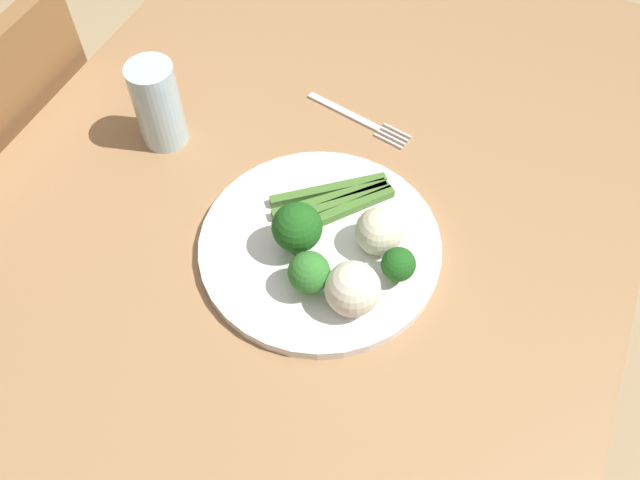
{
  "coord_description": "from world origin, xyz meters",
  "views": [
    {
      "loc": [
        0.48,
        0.23,
        1.43
      ],
      "look_at": [
        0.06,
        0.05,
        0.77
      ],
      "focal_mm": 37.39,
      "sensor_mm": 36.0,
      "label": 1
    }
  ],
  "objects_px": {
    "plate": "(320,246)",
    "broccoli_front": "(398,265)",
    "water_glass": "(158,105)",
    "cauliflower_outer_edge": "(379,231)",
    "chair": "(7,214)",
    "broccoli_back": "(297,228)",
    "dining_table": "(307,252)",
    "asparagus_bundle": "(333,201)",
    "broccoli_back_right": "(309,273)",
    "cauliflower_near_fork": "(353,289)",
    "fork": "(359,119)"
  },
  "relations": [
    {
      "from": "plate",
      "to": "broccoli_front",
      "type": "distance_m",
      "value": 0.11
    },
    {
      "from": "water_glass",
      "to": "cauliflower_outer_edge",
      "type": "bearing_deg",
      "value": 79.43
    },
    {
      "from": "chair",
      "to": "plate",
      "type": "relative_size",
      "value": 2.95
    },
    {
      "from": "broccoli_back",
      "to": "water_glass",
      "type": "bearing_deg",
      "value": -112.83
    },
    {
      "from": "broccoli_back",
      "to": "cauliflower_outer_edge",
      "type": "distance_m",
      "value": 0.1
    },
    {
      "from": "dining_table",
      "to": "asparagus_bundle",
      "type": "height_order",
      "value": "asparagus_bundle"
    },
    {
      "from": "plate",
      "to": "broccoli_back_right",
      "type": "height_order",
      "value": "broccoli_back_right"
    },
    {
      "from": "cauliflower_outer_edge",
      "to": "broccoli_back_right",
      "type": "bearing_deg",
      "value": -29.91
    },
    {
      "from": "chair",
      "to": "cauliflower_near_fork",
      "type": "distance_m",
      "value": 0.73
    },
    {
      "from": "broccoli_back",
      "to": "cauliflower_near_fork",
      "type": "relative_size",
      "value": 1.15
    },
    {
      "from": "plate",
      "to": "cauliflower_near_fork",
      "type": "height_order",
      "value": "cauliflower_near_fork"
    },
    {
      "from": "asparagus_bundle",
      "to": "dining_table",
      "type": "bearing_deg",
      "value": -45.63
    },
    {
      "from": "asparagus_bundle",
      "to": "fork",
      "type": "relative_size",
      "value": 0.86
    },
    {
      "from": "dining_table",
      "to": "broccoli_front",
      "type": "relative_size",
      "value": 24.28
    },
    {
      "from": "dining_table",
      "to": "broccoli_front",
      "type": "distance_m",
      "value": 0.23
    },
    {
      "from": "fork",
      "to": "chair",
      "type": "bearing_deg",
      "value": -146.68
    },
    {
      "from": "chair",
      "to": "broccoli_back_right",
      "type": "relative_size",
      "value": 14.72
    },
    {
      "from": "plate",
      "to": "fork",
      "type": "height_order",
      "value": "plate"
    },
    {
      "from": "plate",
      "to": "cauliflower_outer_edge",
      "type": "height_order",
      "value": "cauliflower_outer_edge"
    },
    {
      "from": "cauliflower_near_fork",
      "to": "water_glass",
      "type": "height_order",
      "value": "water_glass"
    },
    {
      "from": "water_glass",
      "to": "asparagus_bundle",
      "type": "bearing_deg",
      "value": 84.21
    },
    {
      "from": "broccoli_front",
      "to": "water_glass",
      "type": "distance_m",
      "value": 0.38
    },
    {
      "from": "broccoli_back",
      "to": "broccoli_back_right",
      "type": "height_order",
      "value": "broccoli_back"
    },
    {
      "from": "broccoli_back_right",
      "to": "broccoli_back",
      "type": "bearing_deg",
      "value": -142.37
    },
    {
      "from": "water_glass",
      "to": "dining_table",
      "type": "bearing_deg",
      "value": 83.32
    },
    {
      "from": "broccoli_front",
      "to": "fork",
      "type": "relative_size",
      "value": 0.3
    },
    {
      "from": "asparagus_bundle",
      "to": "cauliflower_near_fork",
      "type": "bearing_deg",
      "value": 76.34
    },
    {
      "from": "fork",
      "to": "broccoli_back_right",
      "type": "bearing_deg",
      "value": -67.83
    },
    {
      "from": "chair",
      "to": "cauliflower_outer_edge",
      "type": "height_order",
      "value": "chair"
    },
    {
      "from": "cauliflower_outer_edge",
      "to": "fork",
      "type": "relative_size",
      "value": 0.35
    },
    {
      "from": "broccoli_back_right",
      "to": "cauliflower_outer_edge",
      "type": "bearing_deg",
      "value": 150.09
    },
    {
      "from": "chair",
      "to": "broccoli_back",
      "type": "relative_size",
      "value": 11.95
    },
    {
      "from": "cauliflower_near_fork",
      "to": "cauliflower_outer_edge",
      "type": "xyz_separation_m",
      "value": [
        -0.09,
        -0.0,
        -0.0
      ]
    },
    {
      "from": "water_glass",
      "to": "fork",
      "type": "bearing_deg",
      "value": 120.55
    },
    {
      "from": "dining_table",
      "to": "asparagus_bundle",
      "type": "distance_m",
      "value": 0.14
    },
    {
      "from": "cauliflower_near_fork",
      "to": "fork",
      "type": "bearing_deg",
      "value": -160.08
    },
    {
      "from": "chair",
      "to": "broccoli_front",
      "type": "relative_size",
      "value": 17.74
    },
    {
      "from": "chair",
      "to": "broccoli_back",
      "type": "distance_m",
      "value": 0.66
    },
    {
      "from": "dining_table",
      "to": "chair",
      "type": "distance_m",
      "value": 0.57
    },
    {
      "from": "broccoli_back_right",
      "to": "broccoli_front",
      "type": "bearing_deg",
      "value": 121.61
    },
    {
      "from": "broccoli_back_right",
      "to": "dining_table",
      "type": "bearing_deg",
      "value": -153.58
    },
    {
      "from": "dining_table",
      "to": "cauliflower_near_fork",
      "type": "distance_m",
      "value": 0.23
    },
    {
      "from": "cauliflower_near_fork",
      "to": "water_glass",
      "type": "bearing_deg",
      "value": -113.9
    },
    {
      "from": "broccoli_back_right",
      "to": "cauliflower_near_fork",
      "type": "bearing_deg",
      "value": 91.73
    },
    {
      "from": "plate",
      "to": "water_glass",
      "type": "relative_size",
      "value": 2.39
    },
    {
      "from": "dining_table",
      "to": "broccoli_back_right",
      "type": "relative_size",
      "value": 20.14
    },
    {
      "from": "dining_table",
      "to": "plate",
      "type": "height_order",
      "value": "plate"
    },
    {
      "from": "chair",
      "to": "broccoli_back",
      "type": "bearing_deg",
      "value": 87.89
    },
    {
      "from": "dining_table",
      "to": "asparagus_bundle",
      "type": "xyz_separation_m",
      "value": [
        0.0,
        0.04,
        0.14
      ]
    },
    {
      "from": "broccoli_front",
      "to": "fork",
      "type": "distance_m",
      "value": 0.28
    }
  ]
}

